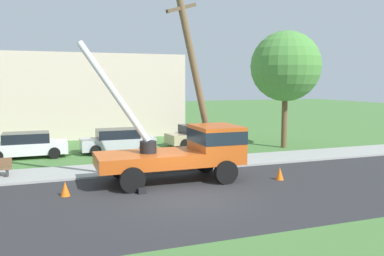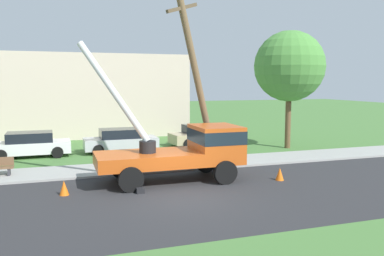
% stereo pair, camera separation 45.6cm
% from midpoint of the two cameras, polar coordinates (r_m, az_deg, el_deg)
% --- Properties ---
extents(ground_plane, '(120.00, 120.00, 0.00)m').
position_cam_midpoint_polar(ground_plane, '(26.57, -8.31, -2.79)').
color(ground_plane, '#477538').
extents(road_asphalt, '(80.00, 8.36, 0.01)m').
position_cam_midpoint_polar(road_asphalt, '(15.19, -0.00, -9.78)').
color(road_asphalt, '#2B2B2D').
rests_on(road_asphalt, ground).
extents(sidewalk_strip, '(80.00, 2.82, 0.10)m').
position_cam_midpoint_polar(sidewalk_strip, '(20.40, -5.05, -5.43)').
color(sidewalk_strip, '#9E9E99').
rests_on(sidewalk_strip, ground).
extents(utility_truck, '(6.76, 3.20, 5.98)m').
position_cam_midpoint_polar(utility_truck, '(17.56, 0.16, -2.84)').
color(utility_truck, '#C65119').
rests_on(utility_truck, ground).
extents(leaning_utility_pole, '(3.12, 1.58, 8.71)m').
position_cam_midpoint_polar(leaning_utility_pole, '(19.35, 1.36, 7.11)').
color(leaning_utility_pole, brown).
rests_on(leaning_utility_pole, ground).
extents(traffic_cone_ahead, '(0.36, 0.36, 0.56)m').
position_cam_midpoint_polar(traffic_cone_ahead, '(18.14, 12.99, -6.34)').
color(traffic_cone_ahead, orange).
rests_on(traffic_cone_ahead, ground).
extents(traffic_cone_behind, '(0.36, 0.36, 0.56)m').
position_cam_midpoint_polar(traffic_cone_behind, '(16.09, -16.83, -8.10)').
color(traffic_cone_behind, orange).
rests_on(traffic_cone_behind, ground).
extents(parked_sedan_white, '(4.43, 2.06, 1.42)m').
position_cam_midpoint_polar(parked_sedan_white, '(24.74, -21.39, -2.19)').
color(parked_sedan_white, silver).
rests_on(parked_sedan_white, ground).
extents(parked_sedan_silver, '(4.42, 2.05, 1.42)m').
position_cam_midpoint_polar(parked_sedan_silver, '(25.04, -9.50, -1.73)').
color(parked_sedan_silver, '#B7B7BF').
rests_on(parked_sedan_silver, ground).
extents(parked_sedan_tan, '(4.53, 2.24, 1.42)m').
position_cam_midpoint_polar(parked_sedan_tan, '(27.17, 2.02, -1.00)').
color(parked_sedan_tan, tan).
rests_on(parked_sedan_tan, ground).
extents(roadside_tree_far, '(4.49, 4.49, 7.51)m').
position_cam_midpoint_polar(roadside_tree_far, '(26.73, 14.07, 8.42)').
color(roadside_tree_far, brown).
rests_on(roadside_tree_far, ground).
extents(lowrise_building_backdrop, '(18.00, 6.00, 6.40)m').
position_cam_midpoint_polar(lowrise_building_backdrop, '(33.60, -16.36, 4.44)').
color(lowrise_building_backdrop, beige).
rests_on(lowrise_building_backdrop, ground).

